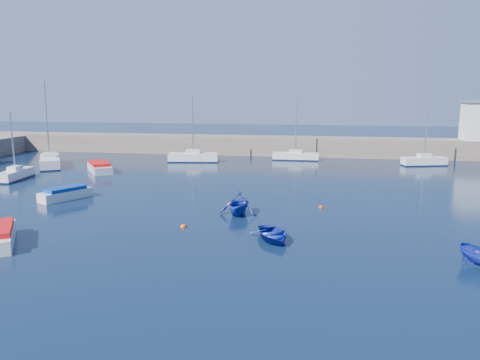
% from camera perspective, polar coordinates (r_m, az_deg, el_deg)
% --- Properties ---
extents(ground, '(220.00, 220.00, 0.00)m').
position_cam_1_polar(ground, '(24.28, -4.67, -11.18)').
color(ground, '#0C1B34').
rests_on(ground, ground).
extents(back_wall, '(96.00, 4.50, 2.60)m').
position_cam_1_polar(back_wall, '(68.49, 4.77, 4.18)').
color(back_wall, '#716356').
rests_on(back_wall, ground).
extents(sailboat_3, '(1.90, 5.29, 6.97)m').
position_cam_1_polar(sailboat_3, '(54.15, -25.69, 0.63)').
color(sailboat_3, silver).
rests_on(sailboat_3, ground).
extents(sailboat_4, '(6.00, 7.88, 10.27)m').
position_cam_1_polar(sailboat_4, '(62.01, -22.16, 2.15)').
color(sailboat_4, silver).
rests_on(sailboat_4, ground).
extents(sailboat_5, '(6.64, 2.70, 8.56)m').
position_cam_1_polar(sailboat_5, '(61.56, -5.71, 2.81)').
color(sailboat_5, silver).
rests_on(sailboat_5, ground).
extents(sailboat_6, '(6.15, 1.76, 8.05)m').
position_cam_1_polar(sailboat_6, '(63.38, 6.78, 2.93)').
color(sailboat_6, silver).
rests_on(sailboat_6, ground).
extents(sailboat_7, '(5.64, 2.92, 7.30)m').
position_cam_1_polar(sailboat_7, '(62.48, 21.53, 2.19)').
color(sailboat_7, silver).
rests_on(sailboat_7, ground).
extents(motorboat_1, '(3.48, 4.56, 1.07)m').
position_cam_1_polar(motorboat_1, '(42.57, -20.50, -1.55)').
color(motorboat_1, silver).
rests_on(motorboat_1, ground).
extents(motorboat_2, '(4.83, 5.69, 1.15)m').
position_cam_1_polar(motorboat_2, '(55.96, -16.74, 1.51)').
color(motorboat_2, silver).
rests_on(motorboat_2, ground).
extents(dinghy_center, '(3.64, 4.17, 0.72)m').
position_cam_1_polar(dinghy_center, '(29.18, 3.99, -6.62)').
color(dinghy_center, '#16279B').
rests_on(dinghy_center, ground).
extents(dinghy_left, '(3.28, 3.66, 1.73)m').
position_cam_1_polar(dinghy_left, '(34.84, -0.17, -2.86)').
color(dinghy_left, '#16279B').
rests_on(dinghy_left, ground).
extents(buoy_0, '(0.44, 0.44, 0.44)m').
position_cam_1_polar(buoy_0, '(32.09, -6.91, -5.73)').
color(buoy_0, '#D8470B').
rests_on(buoy_0, ground).
extents(buoy_1, '(0.39, 0.39, 0.39)m').
position_cam_1_polar(buoy_1, '(37.65, 9.86, -3.35)').
color(buoy_1, '#BC340E').
rests_on(buoy_1, ground).
extents(buoy_3, '(0.40, 0.40, 0.40)m').
position_cam_1_polar(buoy_3, '(38.01, -1.29, -3.05)').
color(buoy_3, '#D8470B').
rests_on(buoy_3, ground).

